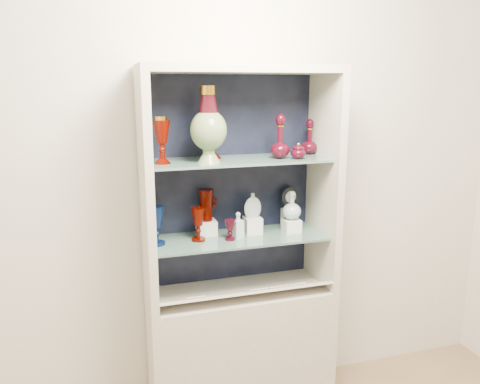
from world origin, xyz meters
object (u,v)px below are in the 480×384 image
object	(u,v)px
ruby_decanter_a	(280,134)
ruby_pitcher	(206,205)
pedestal_lamp_left	(162,140)
clear_square_bottle	(238,225)
cobalt_goblet	(156,226)
lidded_bowl	(298,150)
cameo_medallion	(290,198)
ruby_goblet_tall	(198,224)
clear_round_decanter	(292,206)
ruby_decanter_b	(310,136)
flat_flask	(253,205)
pedestal_lamp_right	(212,134)
ruby_goblet_small	(230,230)
enamel_urn	(208,125)

from	to	relation	value
ruby_decanter_a	ruby_pitcher	world-z (taller)	ruby_decanter_a
pedestal_lamp_left	ruby_pitcher	world-z (taller)	pedestal_lamp_left
clear_square_bottle	cobalt_goblet	bearing A→B (deg)	178.42
lidded_bowl	cameo_medallion	bearing A→B (deg)	77.58
ruby_goblet_tall	pedestal_lamp_left	bearing A→B (deg)	-171.01
clear_round_decanter	ruby_decanter_b	bearing A→B (deg)	25.91
clear_square_bottle	flat_flask	distance (m)	0.14
ruby_decanter_a	pedestal_lamp_right	bearing A→B (deg)	161.71
pedestal_lamp_right	cameo_medallion	world-z (taller)	pedestal_lamp_right
clear_square_bottle	clear_round_decanter	xyz separation A→B (m)	(0.31, 0.02, 0.08)
lidded_bowl	ruby_goblet_small	bearing A→B (deg)	173.19
ruby_decanter_a	clear_square_bottle	size ratio (longest dim) A/B	1.84
cobalt_goblet	clear_square_bottle	xyz separation A→B (m)	(0.43, -0.01, -0.03)
pedestal_lamp_right	pedestal_lamp_left	bearing A→B (deg)	-160.32
pedestal_lamp_right	ruby_goblet_tall	world-z (taller)	pedestal_lamp_right
ruby_pitcher	flat_flask	bearing A→B (deg)	-32.61
cobalt_goblet	enamel_urn	bearing A→B (deg)	-13.13
ruby_decanter_a	ruby_pitcher	bearing A→B (deg)	161.26
pedestal_lamp_right	enamel_urn	size ratio (longest dim) A/B	0.68
enamel_urn	cobalt_goblet	bearing A→B (deg)	166.87
enamel_urn	lidded_bowl	size ratio (longest dim) A/B	4.23
ruby_goblet_tall	flat_flask	bearing A→B (deg)	6.82
ruby_decanter_b	clear_round_decanter	distance (m)	0.40
ruby_decanter_a	ruby_goblet_tall	xyz separation A→B (m)	(-0.43, 0.04, -0.46)
pedestal_lamp_right	ruby_goblet_tall	bearing A→B (deg)	-144.44
cameo_medallion	ruby_goblet_tall	bearing A→B (deg)	-178.84
flat_flask	clear_round_decanter	size ratio (longest dim) A/B	0.91
lidded_bowl	ruby_goblet_tall	world-z (taller)	lidded_bowl
cobalt_goblet	ruby_goblet_small	size ratio (longest dim) A/B	1.83
cameo_medallion	lidded_bowl	bearing A→B (deg)	-112.34
pedestal_lamp_right	ruby_pitcher	bearing A→B (deg)	157.11
ruby_decanter_b	ruby_goblet_tall	bearing A→B (deg)	-174.68
ruby_goblet_small	clear_round_decanter	bearing A→B (deg)	6.41
clear_square_bottle	cameo_medallion	xyz separation A→B (m)	(0.35, 0.12, 0.10)
ruby_decanter_b	ruby_decanter_a	bearing A→B (deg)	-154.90
pedestal_lamp_right	ruby_decanter_b	distance (m)	0.55
pedestal_lamp_right	ruby_decanter_b	world-z (taller)	pedestal_lamp_right
pedestal_lamp_left	flat_flask	world-z (taller)	pedestal_lamp_left
ruby_decanter_b	ruby_goblet_tall	xyz separation A→B (m)	(-0.64, -0.06, -0.43)
ruby_decanter_a	ruby_pitcher	distance (m)	0.55
clear_square_bottle	enamel_urn	bearing A→B (deg)	-163.10
clear_round_decanter	cameo_medallion	size ratio (longest dim) A/B	1.15
enamel_urn	ruby_goblet_tall	world-z (taller)	enamel_urn
ruby_goblet_tall	ruby_goblet_small	size ratio (longest dim) A/B	1.62
enamel_urn	cobalt_goblet	xyz separation A→B (m)	(-0.26, 0.06, -0.51)
lidded_bowl	clear_square_bottle	world-z (taller)	lidded_bowl
clear_square_bottle	lidded_bowl	bearing A→B (deg)	-12.51
ruby_goblet_small	ruby_pitcher	xyz separation A→B (m)	(-0.10, 0.12, 0.11)
ruby_goblet_tall	cameo_medallion	size ratio (longest dim) A/B	1.32
lidded_bowl	cameo_medallion	size ratio (longest dim) A/B	0.66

